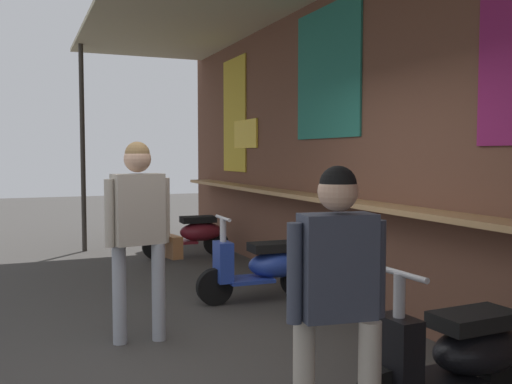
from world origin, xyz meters
The scene contains 7 objects.
ground_plane centered at (0.00, 0.00, 0.00)m, with size 38.18×38.18×0.00m, color #383533.
market_stall_facade centered at (0.00, 1.84, 2.03)m, with size 13.64×2.70×3.63m.
scooter_maroon centered at (-4.51, 1.08, 0.39)m, with size 0.46×1.40×0.97m.
scooter_blue centered at (-1.55, 1.08, 0.39)m, with size 0.46×1.40×0.97m.
scooter_black centered at (1.54, 1.08, 0.39)m, with size 0.47×1.40×0.97m.
shopper_with_handbag centered at (-0.65, -0.48, 1.08)m, with size 0.36×0.68×1.75m.
shopper_browsing centered at (1.71, 0.09, 0.96)m, with size 0.35×0.55×1.58m.
Camera 1 is at (4.27, -1.43, 1.64)m, focal length 39.96 mm.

